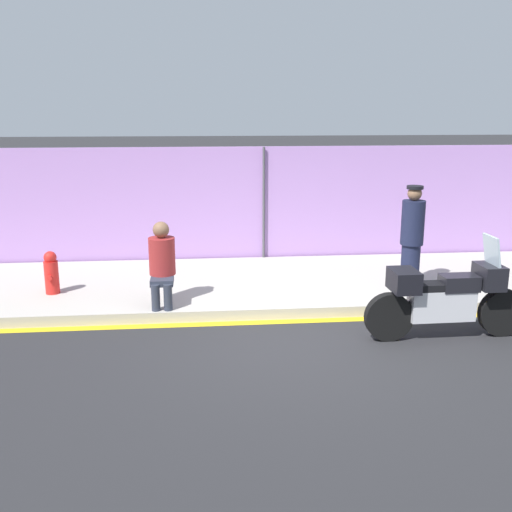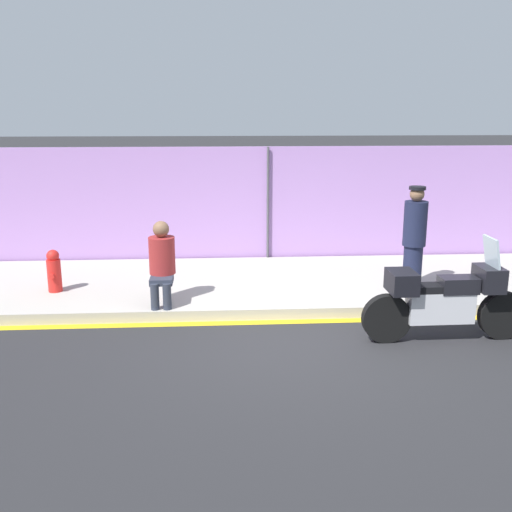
# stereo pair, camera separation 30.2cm
# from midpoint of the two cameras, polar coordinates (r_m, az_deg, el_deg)

# --- Properties ---
(ground_plane) EXTENTS (120.00, 120.00, 0.00)m
(ground_plane) POSITION_cam_midpoint_polar(r_m,az_deg,el_deg) (8.52, 4.47, -8.23)
(ground_plane) COLOR #262628
(sidewalk) EXTENTS (42.47, 3.29, 0.18)m
(sidewalk) POSITION_cam_midpoint_polar(r_m,az_deg,el_deg) (10.89, 2.61, -2.68)
(sidewalk) COLOR #ADA89E
(sidewalk) RESTS_ON ground_plane
(curb_paint_stripe) EXTENTS (42.47, 0.18, 0.01)m
(curb_paint_stripe) POSITION_cam_midpoint_polar(r_m,az_deg,el_deg) (9.28, 3.76, -6.28)
(curb_paint_stripe) COLOR gold
(curb_paint_stripe) RESTS_ON ground_plane
(storefront_fence) EXTENTS (40.35, 0.17, 2.44)m
(storefront_fence) POSITION_cam_midpoint_polar(r_m,az_deg,el_deg) (12.32, 1.80, 4.70)
(storefront_fence) COLOR #AD7FC6
(storefront_fence) RESTS_ON ground_plane
(motorcycle) EXTENTS (2.38, 0.52, 1.49)m
(motorcycle) POSITION_cam_midpoint_polar(r_m,az_deg,el_deg) (8.83, 18.47, -3.99)
(motorcycle) COLOR black
(motorcycle) RESTS_ON ground_plane
(officer_standing) EXTENTS (0.39, 0.39, 1.76)m
(officer_standing) POSITION_cam_midpoint_polar(r_m,az_deg,el_deg) (10.51, 15.64, 1.75)
(officer_standing) COLOR #191E38
(officer_standing) RESTS_ON sidewalk
(person_seated_on_curb) EXTENTS (0.41, 0.69, 1.31)m
(person_seated_on_curb) POSITION_cam_midpoint_polar(r_m,az_deg,el_deg) (9.51, -8.07, -0.26)
(person_seated_on_curb) COLOR #2D3342
(person_seated_on_curb) RESTS_ON sidewalk
(fire_hydrant) EXTENTS (0.23, 0.29, 0.72)m
(fire_hydrant) POSITION_cam_midpoint_polar(r_m,az_deg,el_deg) (10.58, -17.91, -1.37)
(fire_hydrant) COLOR red
(fire_hydrant) RESTS_ON sidewalk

